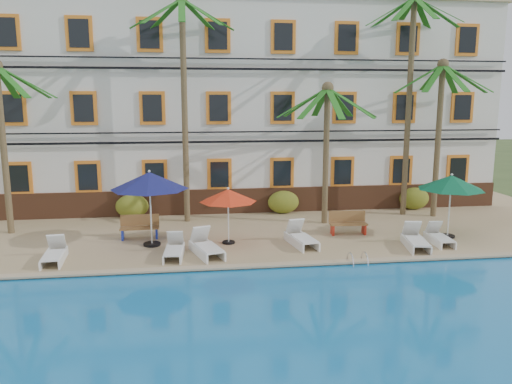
{
  "coord_description": "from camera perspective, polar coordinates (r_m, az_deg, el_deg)",
  "views": [
    {
      "loc": [
        -2.91,
        -16.36,
        5.63
      ],
      "look_at": [
        -0.29,
        3.0,
        2.0
      ],
      "focal_mm": 35.0,
      "sensor_mm": 36.0,
      "label": 1
    }
  ],
  "objects": [
    {
      "name": "lounger_b",
      "position": [
        17.62,
        -9.34,
        -6.49
      ],
      "size": [
        0.74,
        1.78,
        0.82
      ],
      "color": "white",
      "rests_on": "pool_deck"
    },
    {
      "name": "lounger_a",
      "position": [
        18.21,
        -22.07,
        -6.57
      ],
      "size": [
        0.77,
        1.82,
        0.84
      ],
      "color": "white",
      "rests_on": "pool_deck"
    },
    {
      "name": "palm_d",
      "position": [
        24.26,
        17.21,
        12.26
      ],
      "size": [
        4.35,
        4.35,
        10.08
      ],
      "color": "brown",
      "rests_on": "pool_deck"
    },
    {
      "name": "bench_right",
      "position": [
        20.6,
        10.46,
        -3.45
      ],
      "size": [
        1.53,
        0.57,
        0.93
      ],
      "color": "olive",
      "rests_on": "pool_deck"
    },
    {
      "name": "shrub_left",
      "position": [
        23.62,
        -13.97,
        -1.59
      ],
      "size": [
        1.5,
        0.9,
        1.1
      ],
      "primitive_type": "ellipsoid",
      "color": "#1E5518",
      "rests_on": "pool_deck"
    },
    {
      "name": "lounger_f",
      "position": [
        20.19,
        20.19,
        -4.84
      ],
      "size": [
        0.71,
        1.71,
        0.79
      ],
      "color": "white",
      "rests_on": "pool_deck"
    },
    {
      "name": "bench_left",
      "position": [
        20.14,
        -13.16,
        -3.87
      ],
      "size": [
        1.52,
        0.53,
        0.93
      ],
      "color": "olive",
      "rests_on": "pool_deck"
    },
    {
      "name": "shrub_right",
      "position": [
        25.93,
        17.62,
        -0.71
      ],
      "size": [
        1.5,
        0.9,
        1.1
      ],
      "primitive_type": "ellipsoid",
      "color": "#1E5518",
      "rests_on": "pool_deck"
    },
    {
      "name": "umbrella_red",
      "position": [
        18.66,
        -3.21,
        -0.44
      ],
      "size": [
        2.16,
        2.16,
        2.16
      ],
      "color": "black",
      "rests_on": "pool_deck"
    },
    {
      "name": "ground",
      "position": [
        17.55,
        2.28,
        -8.2
      ],
      "size": [
        100.0,
        100.0,
        0.0
      ],
      "primitive_type": "plane",
      "color": "#384C23",
      "rests_on": "ground"
    },
    {
      "name": "palm_e",
      "position": [
        24.28,
        20.25,
        8.18
      ],
      "size": [
        4.35,
        4.35,
        7.18
      ],
      "color": "brown",
      "rests_on": "pool_deck"
    },
    {
      "name": "umbrella_blue",
      "position": [
        18.65,
        -12.07,
        1.23
      ],
      "size": [
        2.86,
        2.86,
        2.86
      ],
      "color": "black",
      "rests_on": "pool_deck"
    },
    {
      "name": "shrub_mid",
      "position": [
        23.88,
        3.15,
        -1.16
      ],
      "size": [
        1.5,
        0.9,
        1.1
      ],
      "primitive_type": "ellipsoid",
      "color": "#1E5518",
      "rests_on": "pool_deck"
    },
    {
      "name": "pool_deck",
      "position": [
        22.25,
        0.05,
        -3.8
      ],
      "size": [
        30.0,
        12.0,
        0.25
      ],
      "primitive_type": "cube",
      "color": "tan",
      "rests_on": "ground"
    },
    {
      "name": "lounger_d",
      "position": [
        18.83,
        5.16,
        -5.19
      ],
      "size": [
        1.01,
        2.02,
        0.91
      ],
      "color": "white",
      "rests_on": "pool_deck"
    },
    {
      "name": "lounger_c",
      "position": [
        17.7,
        -5.72,
        -6.2
      ],
      "size": [
        1.26,
        2.1,
        0.93
      ],
      "color": "white",
      "rests_on": "pool_deck"
    },
    {
      "name": "palm_a",
      "position": [
        22.22,
        -27.11,
        7.15
      ],
      "size": [
        4.35,
        4.35,
        6.93
      ],
      "color": "brown",
      "rests_on": "pool_deck"
    },
    {
      "name": "umbrella_green",
      "position": [
        20.86,
        21.41,
        0.98
      ],
      "size": [
        2.56,
        2.56,
        2.56
      ],
      "color": "black",
      "rests_on": "pool_deck"
    },
    {
      "name": "lounger_e",
      "position": [
        19.34,
        17.76,
        -5.24
      ],
      "size": [
        1.04,
        2.02,
        0.91
      ],
      "color": "white",
      "rests_on": "pool_deck"
    },
    {
      "name": "swimming_pool",
      "position": [
        11.26,
        8.79,
        -19.04
      ],
      "size": [
        26.0,
        12.0,
        0.2
      ],
      "primitive_type": "cube",
      "color": "#1771B2",
      "rests_on": "ground"
    },
    {
      "name": "pool_ladder",
      "position": [
        17.19,
        11.51,
        -7.94
      ],
      "size": [
        0.54,
        0.74,
        0.74
      ],
      "color": "silver",
      "rests_on": "ground"
    },
    {
      "name": "palm_c",
      "position": [
        21.73,
        8.07,
        6.87
      ],
      "size": [
        4.35,
        4.35,
        6.12
      ],
      "color": "brown",
      "rests_on": "pool_deck"
    },
    {
      "name": "hotel_building",
      "position": [
        26.51,
        -1.42,
        9.97
      ],
      "size": [
        25.4,
        6.44,
        10.22
      ],
      "color": "silver",
      "rests_on": "pool_deck"
    },
    {
      "name": "pool_coping",
      "position": [
        16.62,
        2.82,
        -8.27
      ],
      "size": [
        30.0,
        0.35,
        0.06
      ],
      "primitive_type": "cube",
      "color": "tan",
      "rests_on": "pool_deck"
    },
    {
      "name": "palm_b",
      "position": [
        22.05,
        -8.25,
        12.38
      ],
      "size": [
        4.35,
        4.35,
        9.76
      ],
      "color": "brown",
      "rests_on": "pool_deck"
    }
  ]
}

